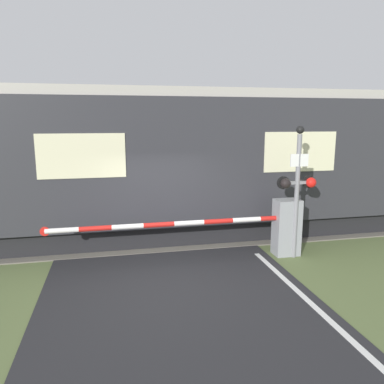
% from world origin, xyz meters
% --- Properties ---
extents(ground_plane, '(80.00, 80.00, 0.00)m').
position_xyz_m(ground_plane, '(0.00, 0.00, 0.00)').
color(ground_plane, '#5B6B3D').
extents(track_bed, '(36.00, 3.20, 0.13)m').
position_xyz_m(track_bed, '(0.00, 3.18, 0.02)').
color(track_bed, '#666056').
rests_on(track_bed, ground_plane).
extents(train, '(19.85, 3.00, 4.04)m').
position_xyz_m(train, '(3.68, 3.18, 2.07)').
color(train, black).
rests_on(train, ground_plane).
extents(crossing_barrier, '(5.94, 0.44, 1.37)m').
position_xyz_m(crossing_barrier, '(2.55, 0.88, 0.73)').
color(crossing_barrier, gray).
rests_on(crossing_barrier, ground_plane).
extents(signal_post, '(0.94, 0.26, 3.12)m').
position_xyz_m(signal_post, '(3.10, 0.66, 1.77)').
color(signal_post, gray).
rests_on(signal_post, ground_plane).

